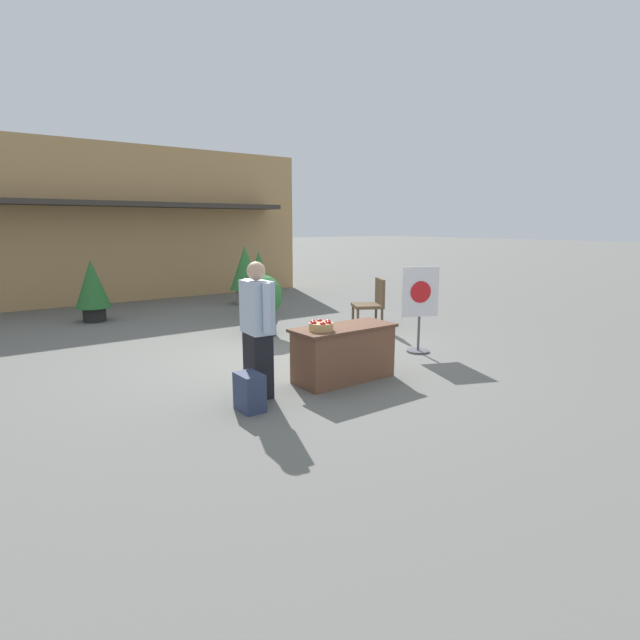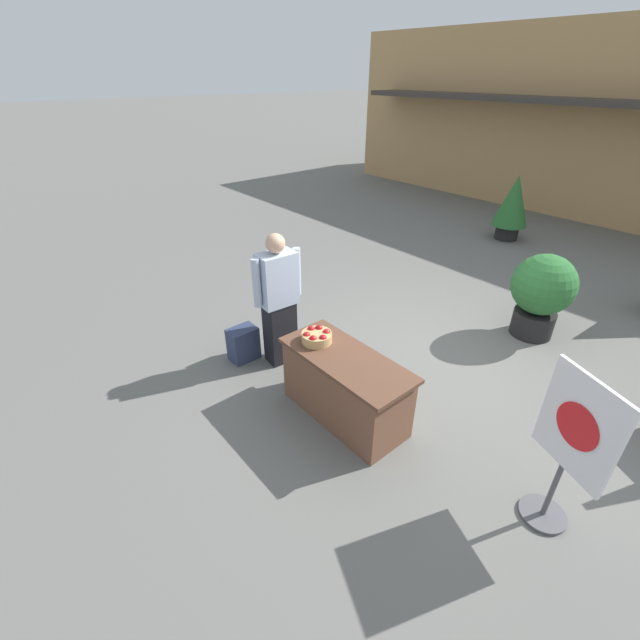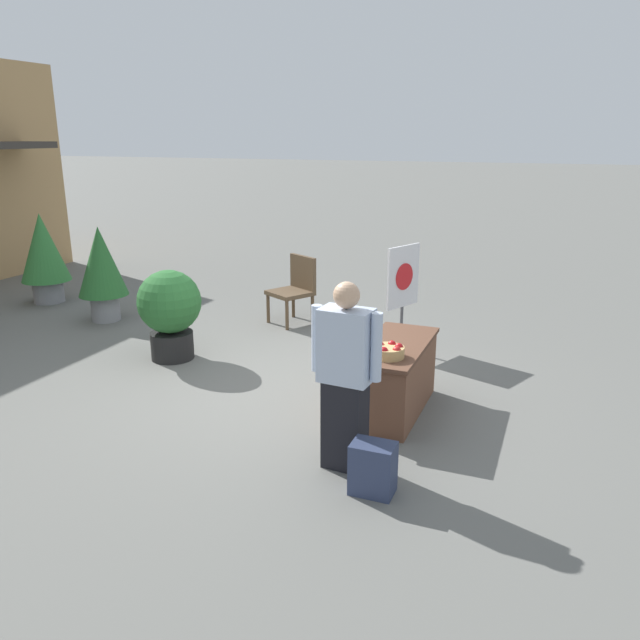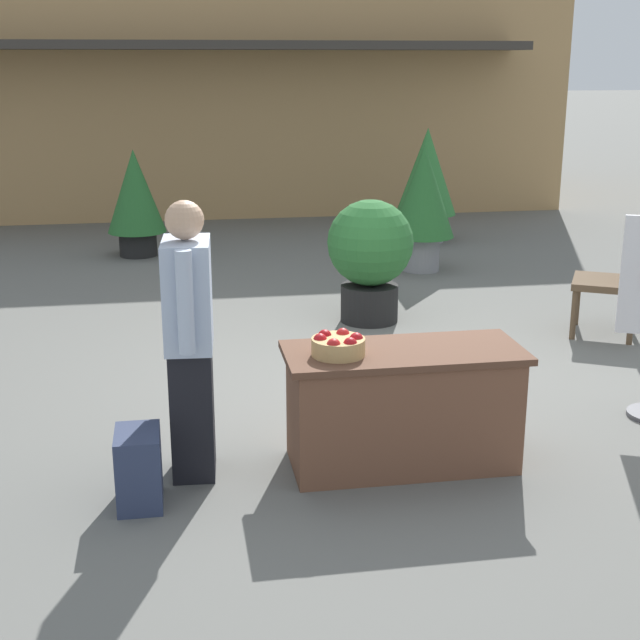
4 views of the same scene
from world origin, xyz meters
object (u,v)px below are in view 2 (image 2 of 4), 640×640
Objects in this scene: apple_basket at (317,337)px; potted_plant_near_right at (542,291)px; backpack at (243,344)px; person_visitor at (279,300)px; poster_board at (570,448)px; display_table at (345,387)px; potted_plant_near_left at (513,204)px.

apple_basket is 0.27× the size of potted_plant_near_right.
apple_basket is 0.73× the size of backpack.
person_visitor is 3.12m from poster_board.
potted_plant_near_right is (0.47, 2.99, 0.28)m from display_table.
poster_board reaches higher than potted_plant_near_left.
apple_basket is 0.24× the size of potted_plant_near_left.
apple_basket is at bearing -55.75° from poster_board.
potted_plant_near_left is at bearing 91.59° from backpack.
person_visitor reaches higher than display_table.
person_visitor is at bearing 171.57° from apple_basket.
potted_plant_near_left is at bearing 105.31° from display_table.
display_table is at bearing -0.00° from person_visitor.
potted_plant_near_right is (1.70, 2.90, -0.17)m from person_visitor.
apple_basket is 3.15m from potted_plant_near_right.
person_visitor is 1.42× the size of potted_plant_near_right.
poster_board is 6.85m from potted_plant_near_left.
potted_plant_near_left is at bearing 98.48° from person_visitor.
backpack is 3.84m from potted_plant_near_right.
person_visitor reaches higher than potted_plant_near_left.
potted_plant_near_left reaches higher than apple_basket.
poster_board reaches higher than potted_plant_near_right.
person_visitor is at bearing 48.29° from backpack.
poster_board reaches higher than display_table.
poster_board is at bearing -61.30° from potted_plant_near_right.
poster_board reaches higher than backpack.
poster_board reaches higher than apple_basket.
potted_plant_near_right reaches higher than display_table.
backpack is at bearing -88.41° from potted_plant_near_left.
poster_board is at bearing 11.32° from apple_basket.
display_table is 3.32× the size of backpack.
apple_basket is 0.22× the size of poster_board.
poster_board is at bearing -58.38° from potted_plant_near_left.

